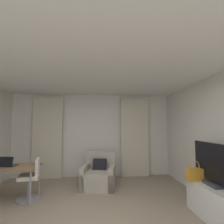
{
  "coord_description": "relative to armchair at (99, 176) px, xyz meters",
  "views": [
    {
      "loc": [
        0.17,
        -2.7,
        1.6
      ],
      "look_at": [
        0.5,
        1.28,
        1.91
      ],
      "focal_mm": 28.0,
      "sensor_mm": 36.0,
      "label": 1
    }
  ],
  "objects": [
    {
      "name": "laptop",
      "position": [
        -1.97,
        -0.71,
        0.49
      ],
      "size": [
        0.36,
        0.3,
        0.22
      ],
      "color": "#2D2D33",
      "rests_on": "desk"
    },
    {
      "name": "wall_window",
      "position": [
        -0.22,
        1.0,
        1.02
      ],
      "size": [
        5.12,
        0.06,
        2.6
      ],
      "color": "silver",
      "rests_on": "ground"
    },
    {
      "name": "tv_flatscreen",
      "position": [
        1.96,
        -1.79,
        0.63
      ],
      "size": [
        0.2,
        1.02,
        0.73
      ],
      "color": "#333338",
      "rests_on": "tv_console"
    },
    {
      "name": "ceiling",
      "position": [
        -0.22,
        -2.03,
        2.35
      ],
      "size": [
        5.12,
        6.12,
        0.06
      ],
      "primitive_type": "cube",
      "color": "white",
      "rests_on": "wall_left"
    },
    {
      "name": "curtain_left_panel",
      "position": [
        -1.59,
        0.87,
        0.97
      ],
      "size": [
        0.9,
        0.06,
        2.5
      ],
      "color": "beige",
      "rests_on": "ground"
    },
    {
      "name": "desk",
      "position": [
        -1.98,
        -0.7,
        0.38
      ],
      "size": [
        1.28,
        0.65,
        0.72
      ],
      "color": "olive",
      "rests_on": "ground"
    },
    {
      "name": "curtain_right_panel",
      "position": [
        1.16,
        0.87,
        0.97
      ],
      "size": [
        0.9,
        0.06,
        2.5
      ],
      "color": "beige",
      "rests_on": "ground"
    },
    {
      "name": "armchair",
      "position": [
        0.0,
        0.0,
        0.0
      ],
      "size": [
        0.97,
        1.0,
        0.86
      ],
      "color": "#B2A899",
      "rests_on": "ground"
    },
    {
      "name": "tv_console",
      "position": [
        1.96,
        -1.83,
        0.0
      ],
      "size": [
        0.46,
        1.12,
        0.57
      ],
      "color": "white",
      "rests_on": "ground"
    },
    {
      "name": "handbag_primary",
      "position": [
        1.8,
        -1.48,
        0.4
      ],
      "size": [
        0.3,
        0.14,
        0.37
      ],
      "color": "orange",
      "rests_on": "tv_console"
    },
    {
      "name": "desk_chair",
      "position": [
        -1.48,
        -0.72,
        0.11
      ],
      "size": [
        0.48,
        0.48,
        0.88
      ],
      "color": "gray",
      "rests_on": "ground"
    }
  ]
}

